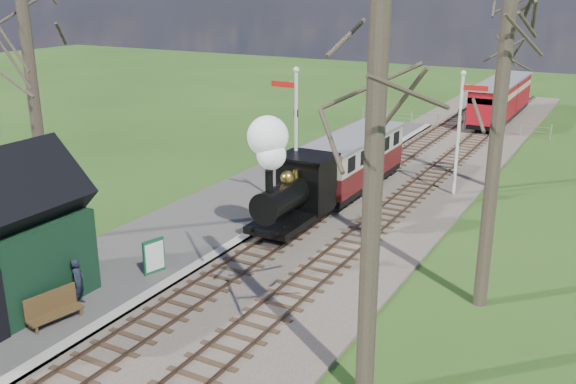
# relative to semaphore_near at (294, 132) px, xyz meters

# --- Properties ---
(distant_hills) EXTENTS (114.40, 48.00, 22.02)m
(distant_hills) POSITION_rel_semaphore_near_xyz_m (2.17, 48.38, -19.83)
(distant_hills) COLOR #385B23
(distant_hills) RESTS_ON ground
(ballast_bed) EXTENTS (8.00, 60.00, 0.10)m
(ballast_bed) POSITION_rel_semaphore_near_xyz_m (2.07, 6.00, -3.57)
(ballast_bed) COLOR brown
(ballast_bed) RESTS_ON ground
(track_near) EXTENTS (1.60, 60.00, 0.15)m
(track_near) POSITION_rel_semaphore_near_xyz_m (0.77, 6.00, -3.52)
(track_near) COLOR brown
(track_near) RESTS_ON ground
(track_far) EXTENTS (1.60, 60.00, 0.15)m
(track_far) POSITION_rel_semaphore_near_xyz_m (3.37, 6.00, -3.52)
(track_far) COLOR brown
(track_far) RESTS_ON ground
(platform) EXTENTS (5.00, 44.00, 0.20)m
(platform) POSITION_rel_semaphore_near_xyz_m (-2.73, -2.00, -3.52)
(platform) COLOR #474442
(platform) RESTS_ON ground
(coping_strip) EXTENTS (0.40, 44.00, 0.21)m
(coping_strip) POSITION_rel_semaphore_near_xyz_m (-0.43, -2.00, -3.52)
(coping_strip) COLOR #B2AD9E
(coping_strip) RESTS_ON ground
(semaphore_near) EXTENTS (1.22, 0.24, 6.22)m
(semaphore_near) POSITION_rel_semaphore_near_xyz_m (0.00, 0.00, 0.00)
(semaphore_near) COLOR silver
(semaphore_near) RESTS_ON ground
(semaphore_far) EXTENTS (1.22, 0.24, 5.72)m
(semaphore_far) POSITION_rel_semaphore_near_xyz_m (5.14, 6.00, -0.27)
(semaphore_far) COLOR silver
(semaphore_far) RESTS_ON ground
(bare_trees) EXTENTS (15.51, 22.39, 12.00)m
(bare_trees) POSITION_rel_semaphore_near_xyz_m (2.10, -5.90, 1.59)
(bare_trees) COLOR #382D23
(bare_trees) RESTS_ON ground
(fence_line) EXTENTS (12.60, 0.08, 1.00)m
(fence_line) POSITION_rel_semaphore_near_xyz_m (1.07, 20.00, -3.07)
(fence_line) COLOR slate
(fence_line) RESTS_ON ground
(locomotive) EXTENTS (1.88, 4.39, 4.71)m
(locomotive) POSITION_rel_semaphore_near_xyz_m (0.76, -1.71, -1.46)
(locomotive) COLOR black
(locomotive) RESTS_ON ground
(coach) EXTENTS (2.20, 7.53, 2.31)m
(coach) POSITION_rel_semaphore_near_xyz_m (0.77, 4.35, -2.04)
(coach) COLOR black
(coach) RESTS_ON ground
(red_carriage_a) EXTENTS (2.24, 5.56, 2.36)m
(red_carriage_a) POSITION_rel_semaphore_near_xyz_m (3.37, 21.58, -2.01)
(red_carriage_a) COLOR black
(red_carriage_a) RESTS_ON ground
(red_carriage_b) EXTENTS (2.24, 5.56, 2.36)m
(red_carriage_b) POSITION_rel_semaphore_near_xyz_m (3.37, 27.08, -2.01)
(red_carriage_b) COLOR black
(red_carriage_b) RESTS_ON ground
(sign_board) EXTENTS (0.30, 0.79, 1.17)m
(sign_board) POSITION_rel_semaphore_near_xyz_m (-1.25, -7.35, -2.84)
(sign_board) COLOR #104D2A
(sign_board) RESTS_ON platform
(bench) EXTENTS (0.76, 1.63, 0.90)m
(bench) POSITION_rel_semaphore_near_xyz_m (-1.63, -11.24, -3.00)
(bench) COLOR #4A351A
(bench) RESTS_ON platform
(person) EXTENTS (0.53, 0.63, 1.46)m
(person) POSITION_rel_semaphore_near_xyz_m (-1.75, -10.13, -2.69)
(person) COLOR black
(person) RESTS_ON platform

